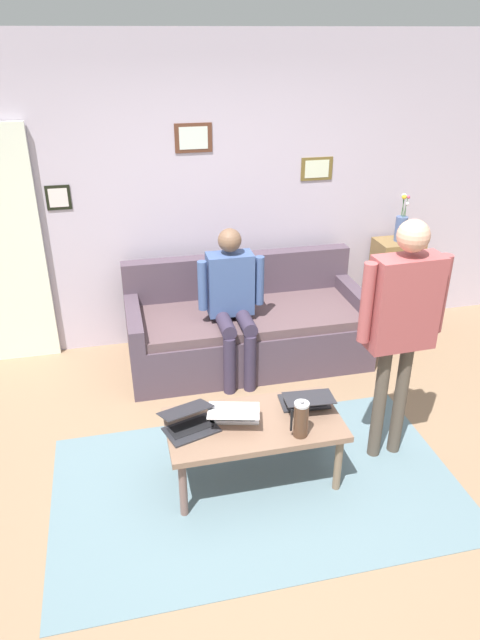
% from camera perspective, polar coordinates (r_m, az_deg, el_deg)
% --- Properties ---
extents(ground_plane, '(7.68, 7.68, 0.00)m').
position_cam_1_polar(ground_plane, '(3.95, 3.61, -15.80)').
color(ground_plane, '#8C6E52').
extents(area_rug, '(2.62, 1.56, 0.01)m').
position_cam_1_polar(area_rug, '(3.92, 1.72, -16.13)').
color(area_rug, slate).
rests_on(area_rug, ground_plane).
extents(back_wall, '(7.04, 0.11, 2.70)m').
position_cam_1_polar(back_wall, '(5.22, -2.87, 12.11)').
color(back_wall, '#BFB1C4').
rests_on(back_wall, ground_plane).
extents(couch, '(2.08, 0.89, 0.88)m').
position_cam_1_polar(couch, '(5.11, 0.65, -0.79)').
color(couch, '#4D3D49').
rests_on(couch, ground_plane).
extents(coffee_table, '(1.12, 0.58, 0.45)m').
position_cam_1_polar(coffee_table, '(3.74, 1.41, -10.67)').
color(coffee_table, '#81614D').
rests_on(coffee_table, ground_plane).
extents(laptop_left, '(0.34, 0.33, 0.12)m').
position_cam_1_polar(laptop_left, '(3.85, 6.53, -7.91)').
color(laptop_left, '#28282D').
rests_on(laptop_left, coffee_table).
extents(laptop_center, '(0.39, 0.40, 0.13)m').
position_cam_1_polar(laptop_center, '(3.71, -0.60, -9.18)').
color(laptop_center, silver).
rests_on(laptop_center, coffee_table).
extents(laptop_right, '(0.39, 0.37, 0.14)m').
position_cam_1_polar(laptop_right, '(3.64, -5.06, -10.10)').
color(laptop_right, '#28282D').
rests_on(laptop_right, coffee_table).
extents(french_press, '(0.11, 0.09, 0.27)m').
position_cam_1_polar(french_press, '(3.55, 6.05, -9.73)').
color(french_press, '#4C3323').
rests_on(french_press, coffee_table).
extents(side_shelf, '(0.42, 0.32, 0.89)m').
position_cam_1_polar(side_shelf, '(5.84, 14.97, 3.46)').
color(side_shelf, olive).
rests_on(side_shelf, ground_plane).
extents(flower_vase, '(0.11, 0.11, 0.45)m').
position_cam_1_polar(flower_vase, '(5.64, 15.69, 8.98)').
color(flower_vase, '#485D8B').
rests_on(flower_vase, side_shelf).
extents(person_standing, '(0.59, 0.21, 1.70)m').
position_cam_1_polar(person_standing, '(3.73, 15.78, 0.56)').
color(person_standing, '#50453A').
rests_on(person_standing, ground_plane).
extents(person_seated, '(0.55, 0.51, 1.28)m').
position_cam_1_polar(person_seated, '(4.69, -0.78, 2.31)').
color(person_seated, '#352B40').
rests_on(person_seated, ground_plane).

